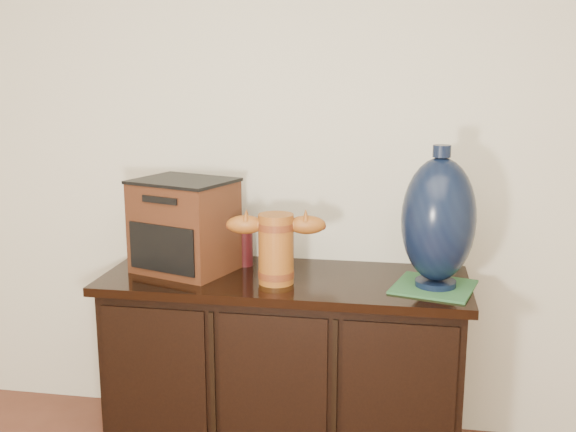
% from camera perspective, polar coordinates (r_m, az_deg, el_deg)
% --- Properties ---
extents(sideboard, '(1.46, 0.56, 0.75)m').
position_cam_1_polar(sideboard, '(2.85, -0.30, -12.24)').
color(sideboard, black).
rests_on(sideboard, ground).
extents(terracotta_vessel, '(0.39, 0.16, 0.27)m').
position_cam_1_polar(terracotta_vessel, '(2.59, -1.02, -2.42)').
color(terracotta_vessel, '#A0591D').
rests_on(terracotta_vessel, sideboard).
extents(tv_radio, '(0.46, 0.41, 0.38)m').
position_cam_1_polar(tv_radio, '(2.78, -8.76, -0.80)').
color(tv_radio, '#422010').
rests_on(tv_radio, sideboard).
extents(green_mat, '(0.35, 0.35, 0.01)m').
position_cam_1_polar(green_mat, '(2.63, 12.24, -5.87)').
color(green_mat, '#2A5E32').
rests_on(green_mat, sideboard).
extents(lamp_base, '(0.34, 0.34, 0.54)m').
position_cam_1_polar(lamp_base, '(2.57, 12.62, -0.37)').
color(lamp_base, black).
rests_on(lamp_base, green_mat).
extents(spray_can, '(0.07, 0.07, 0.19)m').
position_cam_1_polar(spray_can, '(2.85, -3.65, -2.36)').
color(spray_can, '#510D11').
rests_on(spray_can, sideboard).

